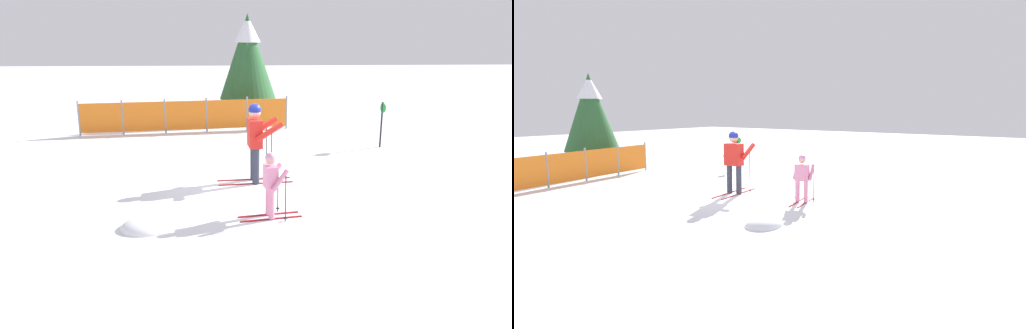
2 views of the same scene
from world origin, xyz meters
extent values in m
plane|color=white|center=(0.00, 0.00, 0.00)|extent=(60.00, 60.00, 0.00)
cube|color=maroon|center=(-0.20, 0.16, 0.01)|extent=(1.69, 0.23, 0.02)
cube|color=maroon|center=(-0.17, -0.16, 0.01)|extent=(1.69, 0.23, 0.02)
cylinder|color=#333847|center=(-0.20, 0.16, 0.42)|extent=(0.16, 0.16, 0.80)
cylinder|color=#333847|center=(-0.17, -0.16, 0.42)|extent=(0.16, 0.16, 0.80)
cube|color=red|center=(-0.19, 0.00, 1.13)|extent=(0.34, 0.53, 0.62)
cylinder|color=red|center=(0.05, 0.34, 1.22)|extent=(0.62, 0.19, 0.44)
cylinder|color=red|center=(0.12, -0.28, 1.22)|extent=(0.62, 0.19, 0.44)
sphere|color=#D8AD8C|center=(-0.19, 0.00, 1.61)|extent=(0.27, 0.27, 0.27)
sphere|color=navy|center=(-0.19, 0.00, 1.65)|extent=(0.28, 0.28, 0.28)
cylinder|color=black|center=(0.10, 0.36, 0.62)|extent=(0.02, 0.02, 1.25)
cylinder|color=black|center=(0.10, 0.36, 0.06)|extent=(0.07, 0.07, 0.01)
cylinder|color=black|center=(0.17, -0.29, 0.62)|extent=(0.02, 0.02, 1.25)
cylinder|color=black|center=(0.17, -0.29, 0.06)|extent=(0.07, 0.07, 0.01)
cube|color=maroon|center=(-0.01, -2.03, 0.01)|extent=(1.16, 0.27, 0.02)
cube|color=maroon|center=(0.03, -2.25, 0.01)|extent=(1.16, 0.27, 0.02)
cylinder|color=pink|center=(-0.01, -2.03, 0.30)|extent=(0.11, 0.11, 0.56)
cylinder|color=pink|center=(0.03, -2.25, 0.30)|extent=(0.11, 0.11, 0.56)
cube|color=pink|center=(0.01, -2.14, 0.79)|extent=(0.26, 0.38, 0.43)
cylinder|color=pink|center=(0.10, -1.90, 0.79)|extent=(0.34, 0.15, 0.41)
cylinder|color=pink|center=(0.18, -2.33, 0.79)|extent=(0.34, 0.15, 0.41)
sphere|color=#D8AD8C|center=(0.01, -2.14, 1.12)|extent=(0.19, 0.19, 0.19)
sphere|color=pink|center=(0.01, -2.14, 1.15)|extent=(0.20, 0.20, 0.20)
cylinder|color=black|center=(0.18, -1.85, 0.43)|extent=(0.02, 0.02, 0.87)
cylinder|color=black|center=(0.18, -1.85, 0.06)|extent=(0.07, 0.07, 0.01)
cylinder|color=black|center=(0.28, -2.35, 0.43)|extent=(0.02, 0.02, 0.87)
cylinder|color=black|center=(0.28, -2.35, 0.06)|extent=(0.07, 0.07, 0.01)
cylinder|color=gray|center=(-5.55, 4.90, 0.56)|extent=(0.06, 0.06, 1.12)
cylinder|color=gray|center=(-4.22, 5.07, 0.56)|extent=(0.06, 0.06, 1.12)
cylinder|color=gray|center=(-2.89, 5.23, 0.56)|extent=(0.06, 0.06, 1.12)
cylinder|color=gray|center=(-1.56, 5.40, 0.56)|extent=(0.06, 0.06, 1.12)
cylinder|color=gray|center=(-0.23, 5.57, 0.56)|extent=(0.06, 0.06, 1.12)
cylinder|color=gray|center=(1.10, 5.74, 0.56)|extent=(0.06, 0.06, 1.12)
cube|color=orange|center=(-4.88, 4.98, 0.56)|extent=(1.33, 0.20, 0.94)
cube|color=orange|center=(-3.55, 5.15, 0.56)|extent=(1.33, 0.20, 0.94)
cube|color=orange|center=(-2.22, 5.32, 0.56)|extent=(1.33, 0.20, 0.94)
cube|color=orange|center=(-0.89, 5.48, 0.56)|extent=(1.33, 0.20, 0.94)
cube|color=orange|center=(0.44, 5.65, 0.56)|extent=(1.33, 0.20, 0.94)
cylinder|color=#4C3823|center=(-0.16, 7.32, 0.40)|extent=(0.25, 0.25, 0.80)
cone|color=#2A5C30|center=(-0.16, 7.32, 2.29)|extent=(2.03, 2.03, 2.98)
cone|color=white|center=(-0.16, 7.32, 3.24)|extent=(0.92, 0.92, 0.89)
cylinder|color=black|center=(3.56, 3.06, 0.66)|extent=(0.05, 0.05, 1.31)
cylinder|color=green|center=(3.57, 3.03, 1.15)|extent=(0.09, 0.28, 0.28)
ellipsoid|color=white|center=(-2.22, -2.58, 0.00)|extent=(0.89, 0.76, 0.36)
camera|label=1|loc=(-0.60, -10.80, 3.55)|focal=35.00mm
camera|label=2|loc=(-8.72, -7.40, 2.43)|focal=28.00mm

